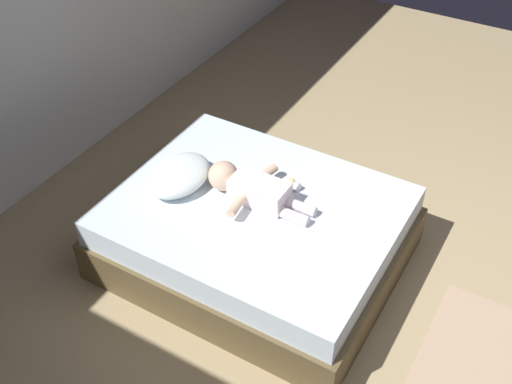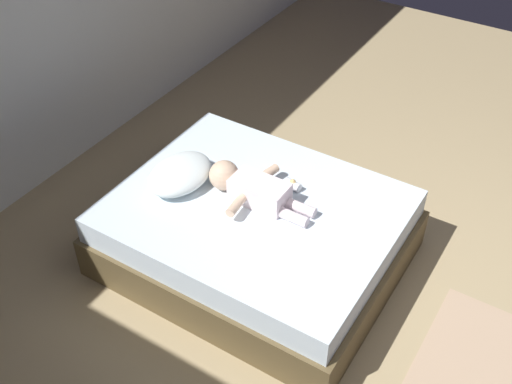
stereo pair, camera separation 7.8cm
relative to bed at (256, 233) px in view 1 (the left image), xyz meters
The scene contains 6 objects.
ground_plane 1.23m from the bed, 82.61° to the right, with size 8.00×8.00×0.00m, color tan.
bed is the anchor object (origin of this frame).
pillow 0.59m from the bed, 97.98° to the left, with size 0.46×0.34×0.14m.
baby 0.32m from the bed, 60.77° to the left, with size 0.51×0.69×0.19m.
toothbrush 0.35m from the bed, 25.76° to the left, with size 0.03×0.17×0.02m.
baby_bottle 0.38m from the bed, 23.82° to the right, with size 0.07×0.11×0.08m.
Camera 1 is at (-2.55, -0.21, 2.90)m, focal length 43.70 mm.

